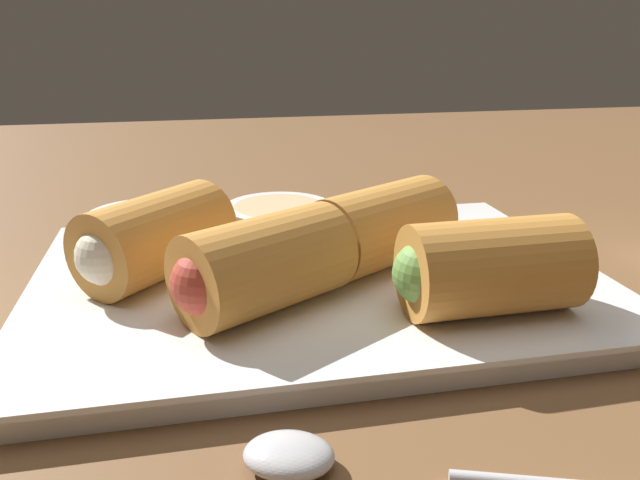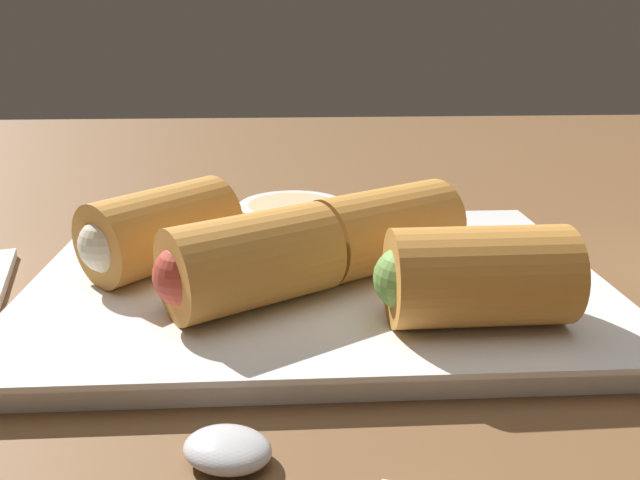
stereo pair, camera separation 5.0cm
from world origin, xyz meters
TOP-DOWN VIEW (x-y plane):
  - table_surface at (0.00, 0.00)cm, footprint 180.00×140.00cm
  - serving_plate at (0.16, -2.22)cm, footprint 32.16×23.16cm
  - roll_front_left at (-3.94, -6.75)cm, footprint 9.68×8.38cm
  - roll_front_right at (3.51, -2.16)cm, footprint 9.68×8.41cm
  - roll_back_left at (6.82, -9.16)cm, footprint 9.31×4.92cm
  - roll_back_right at (-9.30, -1.48)cm, footprint 9.23×9.41cm
  - dipping_bowl_near at (-1.36, 3.91)cm, footprint 7.10×7.10cm
  - dipping_bowl_far at (-9.96, 3.99)cm, footprint 7.10×7.10cm
  - spoon at (-1.25, -17.82)cm, footprint 19.29×7.88cm

SIDE VIEW (x-z plane):
  - table_surface at x=0.00cm, z-range 0.00..2.00cm
  - spoon at x=-1.25cm, z-range 1.92..3.07cm
  - serving_plate at x=0.16cm, z-range 2.01..3.51cm
  - dipping_bowl_near at x=-1.36cm, z-range 3.60..5.92cm
  - dipping_bowl_far at x=-9.96cm, z-range 3.60..5.92cm
  - roll_front_left at x=-3.94cm, z-range 3.50..8.26cm
  - roll_front_right at x=3.51cm, z-range 3.50..8.26cm
  - roll_back_left at x=6.82cm, z-range 3.50..8.26cm
  - roll_back_right at x=-9.30cm, z-range 3.50..8.26cm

